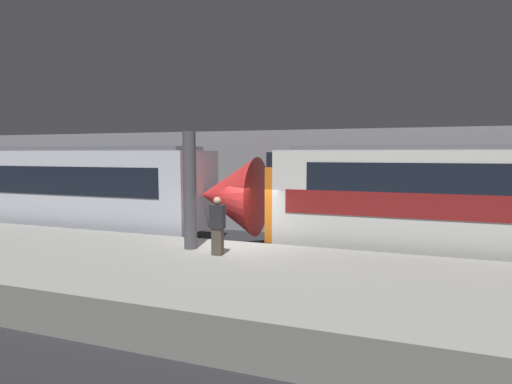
# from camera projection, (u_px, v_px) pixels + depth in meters

# --- Properties ---
(ground_plane) EXTENTS (120.00, 120.00, 0.00)m
(ground_plane) POSITION_uv_depth(u_px,v_px,m) (235.00, 270.00, 12.42)
(ground_plane) COLOR black
(platform) EXTENTS (40.00, 5.38, 0.93)m
(platform) POSITION_uv_depth(u_px,v_px,m) (194.00, 282.00, 9.84)
(platform) COLOR slate
(platform) RESTS_ON ground
(station_rear_barrier) EXTENTS (50.00, 0.15, 4.65)m
(station_rear_barrier) POSITION_uv_depth(u_px,v_px,m) (285.00, 182.00, 17.90)
(station_rear_barrier) COLOR gray
(station_rear_barrier) RESTS_ON ground
(support_pillar_near) EXTENTS (0.36, 0.36, 3.31)m
(support_pillar_near) POSITION_uv_depth(u_px,v_px,m) (190.00, 191.00, 11.20)
(support_pillar_near) COLOR #47474C
(support_pillar_near) RESTS_ON platform
(train_modern) EXTENTS (23.71, 3.08, 3.88)m
(train_modern) POSITION_uv_depth(u_px,v_px,m) (4.00, 189.00, 18.08)
(train_modern) COLOR black
(train_modern) RESTS_ON ground
(person_waiting) EXTENTS (0.38, 0.24, 1.56)m
(person_waiting) POSITION_uv_depth(u_px,v_px,m) (217.00, 225.00, 10.55)
(person_waiting) COLOR #473D33
(person_waiting) RESTS_ON platform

